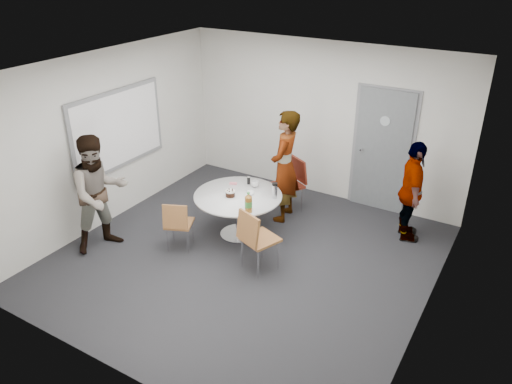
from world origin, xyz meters
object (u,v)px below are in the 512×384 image
Objects in this scene: whiteboard at (118,129)px; person_left at (100,194)px; person_main at (285,167)px; chair_far at (293,179)px; table at (240,201)px; person_right at (412,192)px; chair_near_left at (178,222)px; chair_near_right at (255,235)px; door at (382,151)px.

person_left is (0.51, -0.99, -0.58)m from whiteboard.
whiteboard is at bearing -73.57° from person_main.
chair_far is at bearing -15.67° from person_left.
person_right is at bearing 29.54° from table.
whiteboard is 1.87m from chair_near_left.
chair_near_right is (1.22, 0.13, 0.09)m from chair_near_left.
table is 1.21m from chair_far.
whiteboard is at bearing 137.66° from chair_near_left.
chair_near_left is at bearing -18.94° from whiteboard.
chair_far is at bearing 76.01° from table.
person_main is at bearing -136.23° from door.
chair_near_right is 1.89m from chair_far.
door reaches higher than chair_far.
table is 1.68× the size of chair_near_left.
person_left reaches higher than person_right.
person_left is at bearing -144.32° from chair_near_right.
person_right is (1.92, 0.08, 0.22)m from chair_far.
table is at bearing -28.95° from person_main.
whiteboard is at bearing 87.47° from person_right.
whiteboard reaches higher than chair_near_right.
door is at bearing 21.51° from person_right.
door is 3.51m from chair_near_left.
door is 1.66m from person_main.
table is at bearing -126.87° from door.
door is 1.36× the size of person_right.
person_main is at bearing 122.44° from chair_far.
person_main reaches higher than person_right.
chair_near_right is 1.61m from person_main.
door reaches higher than chair_near_right.
door is 2.53m from table.
person_main is (-0.37, 1.53, 0.35)m from chair_near_right.
person_main is 1.95m from person_right.
door is at bearing 124.50° from person_main.
whiteboard is at bearing 61.88° from chair_far.
person_left is at bearing -50.42° from person_main.
door is 2.31× the size of chair_far.
chair_near_right is at bearing -107.19° from door.
chair_near_left is 0.43× the size of person_main.
person_main is at bearing 25.70° from whiteboard.
table is 0.85× the size of person_right.
whiteboard is at bearing -167.43° from chair_near_right.
chair_near_left is at bearing -153.37° from chair_near_right.
chair_far is at bearing 31.79° from whiteboard.
person_right is at bearing -46.17° from door.
chair_near_right is 0.59× the size of person_right.
person_main reaches higher than chair_far.
person_right reaches higher than chair_near_left.
chair_far is at bearing 122.31° from chair_near_right.
chair_far is at bearing 173.09° from person_main.
door is 1.60× the size of table.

